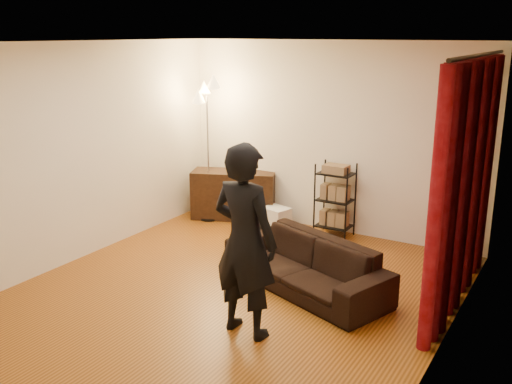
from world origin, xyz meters
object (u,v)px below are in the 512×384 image
Objects in this scene: media_cabinet at (234,195)px; wire_shelf at (335,200)px; storage_boxes at (276,217)px; sofa at (305,265)px; person at (245,241)px; floor_lamp at (208,152)px.

wire_shelf is (1.66, 0.05, 0.15)m from media_cabinet.
wire_shelf is at bearing 7.34° from storage_boxes.
sofa is 1.56× the size of media_cabinet.
sofa is at bearing -77.40° from wire_shelf.
floor_lamp reaches higher than person.
floor_lamp is (-2.38, 1.49, 0.77)m from sofa.
person is at bearing -66.40° from storage_boxes.
person is 0.88× the size of floor_lamp.
person is at bearing -73.73° from sofa.
storage_boxes is at bearing -61.59° from person.
wire_shelf is at bearing -78.24° from person.
sofa is at bearing -32.08° from floor_lamp.
sofa is 2.14m from storage_boxes.
wire_shelf reaches higher than storage_boxes.
media_cabinet is at bearing 159.81° from sofa.
storage_boxes is (0.78, -0.06, -0.22)m from media_cabinet.
media_cabinet reaches higher than storage_boxes.
person is (-0.07, -1.16, 0.64)m from sofa.
sofa is 2.73m from media_cabinet.
floor_lamp is at bearing -172.03° from wire_shelf.
media_cabinet is 1.22× the size of wire_shelf.
wire_shelf is (0.88, 0.11, 0.37)m from storage_boxes.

